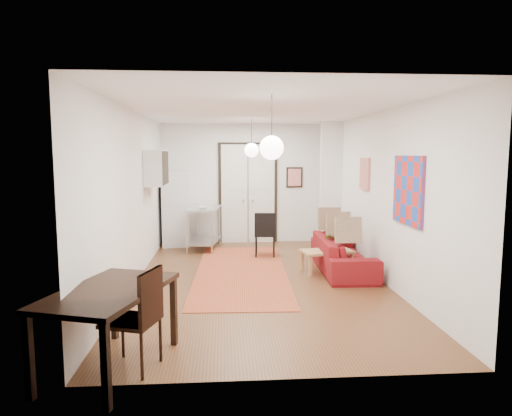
{
  "coord_description": "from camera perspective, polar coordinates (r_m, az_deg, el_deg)",
  "views": [
    {
      "loc": [
        -0.6,
        -7.66,
        2.18
      ],
      "look_at": [
        -0.04,
        0.09,
        1.25
      ],
      "focal_mm": 32.0,
      "sensor_mm": 36.0,
      "label": 1
    }
  ],
  "objects": [
    {
      "name": "poster_back",
      "position": [
        11.29,
        4.83,
        3.84
      ],
      "size": [
        0.4,
        0.03,
        0.5
      ],
      "primitive_type": "cube",
      "color": "red",
      "rests_on": "wall_back"
    },
    {
      "name": "dining_chair_far",
      "position": [
        4.97,
        -15.17,
        -11.91
      ],
      "size": [
        0.62,
        0.76,
        1.04
      ],
      "rotation": [
        0.0,
        0.0,
        -1.88
      ],
      "color": "#3C1D13",
      "rests_on": "floor"
    },
    {
      "name": "stub_partition",
      "position": [
        10.53,
        9.37,
        2.74
      ],
      "size": [
        0.5,
        0.1,
        2.9
      ],
      "primitive_type": "cube",
      "color": "white",
      "rests_on": "floor"
    },
    {
      "name": "pendant_back",
      "position": [
        9.68,
        -0.56,
        7.23
      ],
      "size": [
        0.3,
        0.3,
        0.8
      ],
      "color": "white",
      "rests_on": "ceiling"
    },
    {
      "name": "floor",
      "position": [
        7.99,
        0.37,
        -9.02
      ],
      "size": [
        7.0,
        7.0,
        0.0
      ],
      "primitive_type": "plane",
      "color": "brown",
      "rests_on": "ground"
    },
    {
      "name": "wall_right",
      "position": [
        8.16,
        15.25,
        1.44
      ],
      "size": [
        0.02,
        7.0,
        2.9
      ],
      "primitive_type": "cube",
      "color": "white",
      "rests_on": "floor"
    },
    {
      "name": "black_side_chair",
      "position": [
        9.8,
        1.09,
        -2.71
      ],
      "size": [
        0.48,
        0.48,
        0.96
      ],
      "rotation": [
        0.0,
        0.0,
        3.05
      ],
      "color": "black",
      "rests_on": "floor"
    },
    {
      "name": "ceiling",
      "position": [
        7.72,
        0.38,
        12.17
      ],
      "size": [
        4.2,
        7.0,
        0.02
      ],
      "primitive_type": "cube",
      "color": "white",
      "rests_on": "wall_back"
    },
    {
      "name": "wall_back",
      "position": [
        11.2,
        -1.03,
        3.07
      ],
      "size": [
        4.2,
        0.02,
        2.9
      ],
      "primitive_type": "cube",
      "color": "white",
      "rests_on": "floor"
    },
    {
      "name": "wall_front",
      "position": [
        4.27,
        4.06,
        -3.01
      ],
      "size": [
        4.2,
        0.02,
        2.9
      ],
      "primitive_type": "cube",
      "color": "white",
      "rests_on": "floor"
    },
    {
      "name": "wall_left",
      "position": [
        7.84,
        -15.11,
        1.24
      ],
      "size": [
        0.02,
        7.0,
        2.9
      ],
      "primitive_type": "cube",
      "color": "white",
      "rests_on": "floor"
    },
    {
      "name": "painting_abstract",
      "position": [
        8.89,
        13.46,
        4.18
      ],
      "size": [
        0.05,
        0.5,
        0.6
      ],
      "primitive_type": "cube",
      "color": "beige",
      "rests_on": "wall_right"
    },
    {
      "name": "double_doors",
      "position": [
        11.18,
        -1.02,
        1.78
      ],
      "size": [
        1.44,
        0.06,
        2.5
      ],
      "primitive_type": "cube",
      "color": "silver",
      "rests_on": "wall_back"
    },
    {
      "name": "fridge",
      "position": [
        10.95,
        -10.11,
        -0.08
      ],
      "size": [
        0.71,
        0.71,
        1.77
      ],
      "primitive_type": "cube",
      "rotation": [
        0.0,
        0.0,
        0.14
      ],
      "color": "silver",
      "rests_on": "floor"
    },
    {
      "name": "kilim_rug",
      "position": [
        8.53,
        -1.86,
        -7.96
      ],
      "size": [
        1.81,
        4.44,
        0.01
      ],
      "primitive_type": "cube",
      "rotation": [
        0.0,
        0.0,
        -0.04
      ],
      "color": "#B3462C",
      "rests_on": "floor"
    },
    {
      "name": "pendant_front",
      "position": [
        5.7,
        1.97,
        7.54
      ],
      "size": [
        0.3,
        0.3,
        0.8
      ],
      "color": "white",
      "rests_on": "ceiling"
    },
    {
      "name": "potted_plant",
      "position": [
        8.51,
        9.56,
        -3.91
      ],
      "size": [
        0.38,
        0.41,
        0.4
      ],
      "primitive_type": "imported",
      "rotation": [
        0.0,
        0.0,
        0.2
      ],
      "color": "#3D662E",
      "rests_on": "coffee_table"
    },
    {
      "name": "soap_bottle",
      "position": [
        10.72,
        -6.77,
        0.8
      ],
      "size": [
        0.11,
        0.11,
        0.2
      ],
      "primitive_type": "imported",
      "rotation": [
        0.0,
        0.0,
        -0.18
      ],
      "color": "teal",
      "rests_on": "kitchen_counter"
    },
    {
      "name": "dining_table",
      "position": [
        4.87,
        -17.86,
        -10.63
      ],
      "size": [
        1.28,
        1.7,
        0.84
      ],
      "rotation": [
        0.0,
        0.0,
        -0.31
      ],
      "color": "black",
      "rests_on": "floor"
    },
    {
      "name": "kitchen_counter",
      "position": [
        10.53,
        -6.52,
        -1.68
      ],
      "size": [
        0.8,
        1.34,
        0.97
      ],
      "rotation": [
        0.0,
        0.0,
        -0.14
      ],
      "color": "silver",
      "rests_on": "floor"
    },
    {
      "name": "painting_popart",
      "position": [
        6.97,
        18.5,
        2.11
      ],
      "size": [
        0.05,
        1.0,
        1.0
      ],
      "primitive_type": "cube",
      "color": "red",
      "rests_on": "wall_right"
    },
    {
      "name": "coffee_table",
      "position": [
        8.54,
        8.87,
        -5.6
      ],
      "size": [
        1.0,
        0.68,
        0.41
      ],
      "rotation": [
        0.0,
        0.0,
        0.2
      ],
      "color": "tan",
      "rests_on": "floor"
    },
    {
      "name": "sofa",
      "position": [
        8.67,
        10.79,
        -5.69
      ],
      "size": [
        2.22,
        0.94,
        0.64
      ],
      "primitive_type": "imported",
      "rotation": [
        0.0,
        0.0,
        1.53
      ],
      "color": "maroon",
      "rests_on": "floor"
    },
    {
      "name": "print_left",
      "position": [
        9.78,
        -12.81,
        5.3
      ],
      "size": [
        0.03,
        0.44,
        0.54
      ],
      "primitive_type": "cube",
      "color": "#A77845",
      "rests_on": "wall_left"
    },
    {
      "name": "dining_chair_near",
      "position": [
        4.97,
        -15.17,
        -11.91
      ],
      "size": [
        0.62,
        0.76,
        1.04
      ],
      "rotation": [
        0.0,
        0.0,
        -1.88
      ],
      "color": "#3C1D13",
      "rests_on": "floor"
    },
    {
      "name": "bowl",
      "position": [
        10.18,
        -6.62,
        0.07
      ],
      "size": [
        0.26,
        0.26,
        0.06
      ],
      "primitive_type": "imported",
      "rotation": [
        0.0,
        0.0,
        -0.18
      ],
      "color": "silver",
      "rests_on": "kitchen_counter"
    },
    {
      "name": "wall_cabinet",
      "position": [
        9.26,
        -12.34,
        4.92
      ],
      "size": [
        0.35,
        1.0,
        0.7
      ],
      "primitive_type": "cube",
      "color": "white",
      "rests_on": "wall_left"
    }
  ]
}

